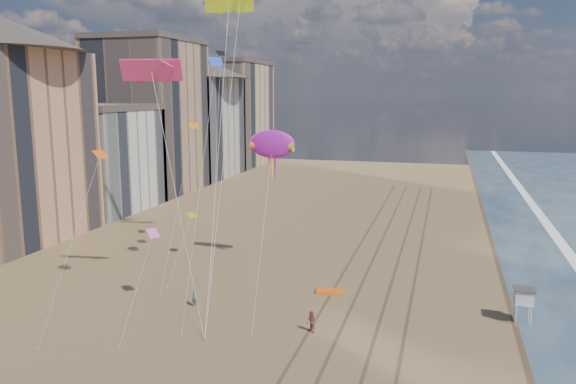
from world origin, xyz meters
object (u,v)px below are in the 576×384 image
Objects in this scene: show_kite at (272,145)px; kite_flyer_a at (195,298)px; grounded_kite at (330,291)px; lifeguard_stand at (524,297)px; kite_flyer_b at (311,322)px.

show_kite reaches higher than kite_flyer_a.
grounded_kite is 0.12× the size of show_kite.
lifeguard_stand reaches higher than kite_flyer_b.
show_kite reaches higher than grounded_kite.
show_kite reaches higher than lifeguard_stand.
kite_flyer_b reaches higher than kite_flyer_a.
kite_flyer_b is (7.92, -15.10, -12.53)m from show_kite.
kite_flyer_a reaches higher than grounded_kite.
grounded_kite is 1.53× the size of kite_flyer_a.
kite_flyer_b is at bearing -62.32° from show_kite.
kite_flyer_b is (0.42, -9.22, 0.75)m from grounded_kite.
kite_flyer_a is (-10.78, -6.73, 0.68)m from grounded_kite.
grounded_kite is at bearing 139.64° from kite_flyer_b.
lifeguard_stand is at bearing 68.73° from kite_flyer_b.
lifeguard_stand reaches higher than grounded_kite.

